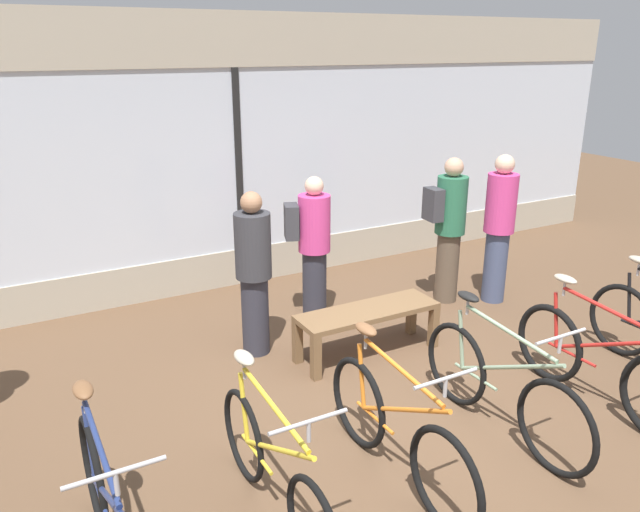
{
  "coord_description": "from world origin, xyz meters",
  "views": [
    {
      "loc": [
        -2.69,
        -3.41,
        2.85
      ],
      "look_at": [
        0.0,
        1.46,
        0.95
      ],
      "focal_mm": 35.0,
      "sensor_mm": 36.0,
      "label": 1
    }
  ],
  "objects": [
    {
      "name": "ground_plane",
      "position": [
        0.0,
        0.0,
        0.0
      ],
      "size": [
        24.0,
        24.0,
        0.0
      ],
      "primitive_type": "plane",
      "color": "brown"
    },
    {
      "name": "shop_back_wall",
      "position": [
        0.0,
        3.48,
        1.64
      ],
      "size": [
        12.0,
        0.08,
        3.2
      ],
      "color": "#B2A893",
      "rests_on": "ground_plane"
    },
    {
      "name": "bicycle_left",
      "position": [
        -1.4,
        -0.48,
        0.37
      ],
      "size": [
        0.46,
        1.67,
        1.0
      ],
      "color": "black",
      "rests_on": "ground_plane"
    },
    {
      "name": "bicycle_center_left",
      "position": [
        -0.51,
        -0.52,
        0.38
      ],
      "size": [
        0.46,
        1.67,
        1.02
      ],
      "color": "black",
      "rests_on": "ground_plane"
    },
    {
      "name": "bicycle_center_right",
      "position": [
        0.5,
        -0.45,
        0.39
      ],
      "size": [
        0.46,
        1.73,
        1.03
      ],
      "color": "black",
      "rests_on": "ground_plane"
    },
    {
      "name": "bicycle_right",
      "position": [
        1.47,
        -0.57,
        0.38
      ],
      "size": [
        0.46,
        1.76,
        1.03
      ],
      "color": "black",
      "rests_on": "ground_plane"
    },
    {
      "name": "display_bench",
      "position": [
        0.32,
        1.11,
        0.39
      ],
      "size": [
        1.4,
        0.44,
        0.47
      ],
      "color": "brown",
      "rests_on": "ground_plane"
    },
    {
      "name": "customer_near_rack",
      "position": [
        1.85,
        1.8,
        0.9
      ],
      "size": [
        0.51,
        0.37,
        1.68
      ],
      "color": "brown",
      "rests_on": "ground_plane"
    },
    {
      "name": "customer_by_window",
      "position": [
        -0.59,
        1.67,
        0.83
      ],
      "size": [
        0.34,
        0.34,
        1.6
      ],
      "color": "#2D2D38",
      "rests_on": "ground_plane"
    },
    {
      "name": "customer_mid_floor",
      "position": [
        0.27,
        2.12,
        0.84
      ],
      "size": [
        0.55,
        0.44,
        1.57
      ],
      "color": "#2D2D38",
      "rests_on": "ground_plane"
    },
    {
      "name": "customer_near_bench",
      "position": [
        2.35,
        1.53,
        0.9
      ],
      "size": [
        0.41,
        0.41,
        1.71
      ],
      "color": "#424C6B",
      "rests_on": "ground_plane"
    }
  ]
}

